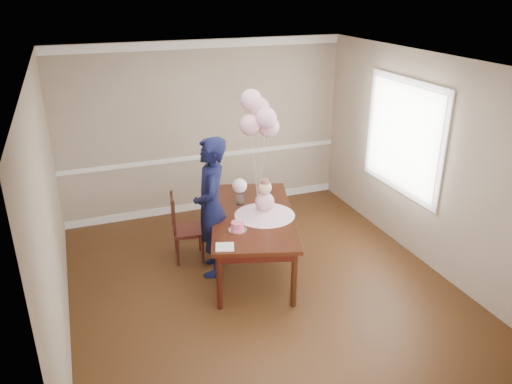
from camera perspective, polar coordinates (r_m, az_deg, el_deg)
name	(u,v)px	position (r m, az deg, el deg)	size (l,w,h in m)	color
floor	(262,286)	(6.27, 0.70, -10.74)	(4.50, 5.00, 0.00)	#331C0C
ceiling	(263,64)	(5.28, 0.85, 14.47)	(4.50, 5.00, 0.02)	silver
wall_back	(205,129)	(7.89, -5.88, 7.18)	(4.50, 0.02, 2.70)	tan
wall_front	(392,312)	(3.70, 15.33, -13.07)	(4.50, 0.02, 2.70)	tan
wall_left	(50,216)	(5.31, -22.49, -2.52)	(0.02, 5.00, 2.70)	tan
wall_right	(427,162)	(6.74, 18.93, 3.25)	(0.02, 5.00, 2.70)	tan
chair_rail_trim	(206,156)	(8.02, -5.74, 4.07)	(4.50, 0.02, 0.07)	white
crown_molding	(201,44)	(7.64, -6.26, 16.44)	(4.50, 0.02, 0.12)	white
baseboard_trim	(208,204)	(8.32, -5.51, -1.41)	(4.50, 0.02, 0.12)	white
window_frame	(403,137)	(7.03, 16.49, 6.09)	(0.02, 1.66, 1.56)	white
window_blinds	(402,137)	(7.02, 16.37, 6.08)	(0.01, 1.50, 1.40)	white
dining_table_top	(252,215)	(6.35, -0.40, -2.68)	(1.01, 2.02, 0.05)	black
table_apron	(253,221)	(6.39, -0.40, -3.29)	(0.91, 1.91, 0.10)	black
table_leg_fl	(219,282)	(5.72, -4.20, -10.21)	(0.07, 0.07, 0.71)	black
table_leg_fr	(294,279)	(5.77, 4.36, -9.94)	(0.07, 0.07, 0.71)	black
table_leg_bl	(221,212)	(7.35, -4.08, -2.29)	(0.07, 0.07, 0.71)	black
table_leg_br	(278,211)	(7.38, 2.51, -2.13)	(0.07, 0.07, 0.71)	black
baby_skirt	(265,211)	(6.28, 1.00, -2.22)	(0.77, 0.77, 0.10)	#F4B3CC
baby_torso	(265,202)	(6.23, 1.00, -1.13)	(0.24, 0.24, 0.24)	#EF97CC
baby_head	(265,188)	(6.15, 1.02, 0.50)	(0.17, 0.17, 0.17)	beige
baby_hair	(265,183)	(6.13, 1.02, 1.02)	(0.12, 0.12, 0.12)	brown
cake_platter	(238,230)	(5.93, -2.13, -4.36)	(0.22, 0.22, 0.01)	silver
birthday_cake	(237,226)	(5.90, -2.13, -3.89)	(0.15, 0.15, 0.10)	#FF5077
cake_flower_a	(237,221)	(5.87, -2.14, -3.32)	(0.03, 0.03, 0.03)	white
cake_flower_b	(240,220)	(5.89, -1.85, -3.23)	(0.03, 0.03, 0.03)	white
rose_vase_near	(240,198)	(6.58, -1.86, -0.74)	(0.10, 0.10, 0.16)	silver
roses_near	(240,186)	(6.51, -1.88, 0.72)	(0.19, 0.19, 0.19)	#FCD3DD
napkin	(225,247)	(5.57, -3.59, -6.28)	(0.20, 0.20, 0.01)	silver
balloon_weight	(258,195)	(6.85, 0.19, -0.39)	(0.04, 0.04, 0.02)	silver
balloon_a	(250,125)	(6.51, -0.69, 7.68)	(0.28, 0.28, 0.28)	#F6AEBC
balloon_b	(266,118)	(6.45, 1.14, 8.45)	(0.28, 0.28, 0.28)	#F2ABCC
balloon_c	(259,108)	(6.57, 0.33, 9.63)	(0.28, 0.28, 0.28)	#DD9CA8
balloon_d	(251,100)	(6.56, -0.57, 10.51)	(0.28, 0.28, 0.28)	#FFB4DA
balloon_e	(269,127)	(6.62, 1.48, 7.48)	(0.28, 0.28, 0.28)	#FFB4CE
balloon_ribbon_a	(254,166)	(6.69, -0.23, 2.94)	(0.00, 0.00, 0.85)	white
balloon_ribbon_b	(262,163)	(6.65, 0.65, 3.29)	(0.00, 0.00, 0.95)	white
balloon_ribbon_c	(258,158)	(6.71, 0.26, 3.90)	(0.00, 0.00, 1.05)	silver
balloon_ribbon_d	(254,154)	(6.70, -0.18, 4.33)	(0.00, 0.00, 1.15)	white
balloon_ribbon_e	(263,167)	(6.74, 0.82, 2.87)	(0.00, 0.00, 0.80)	white
dining_chair_seat	(188,231)	(6.72, -7.73, -4.38)	(0.41, 0.41, 0.05)	#3D1510
chair_leg_fl	(178,252)	(6.67, -8.91, -6.81)	(0.04, 0.04, 0.40)	#33100E
chair_leg_fr	(203,249)	(6.69, -6.06, -6.53)	(0.04, 0.04, 0.40)	#34140E
chair_leg_bl	(176,240)	(6.96, -9.13, -5.48)	(0.04, 0.04, 0.40)	#36150E
chair_leg_br	(200,238)	(6.98, -6.41, -5.22)	(0.04, 0.04, 0.40)	#3D1610
chair_back_post_l	(174,219)	(6.45, -9.33, -3.09)	(0.04, 0.04, 0.52)	#34130E
chair_back_post_r	(172,209)	(6.75, -9.54, -1.88)	(0.04, 0.04, 0.52)	#331D0E
chair_slat_low	(174,221)	(6.64, -9.38, -3.33)	(0.03, 0.37, 0.05)	#3D1710
chair_slat_mid	(173,211)	(6.58, -9.46, -2.18)	(0.03, 0.37, 0.05)	#32150D
chair_slat_top	(172,201)	(6.52, -9.54, -1.00)	(0.03, 0.37, 0.05)	#361B0E
woman	(211,207)	(6.19, -5.15, -1.77)	(0.65, 0.44, 1.80)	black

